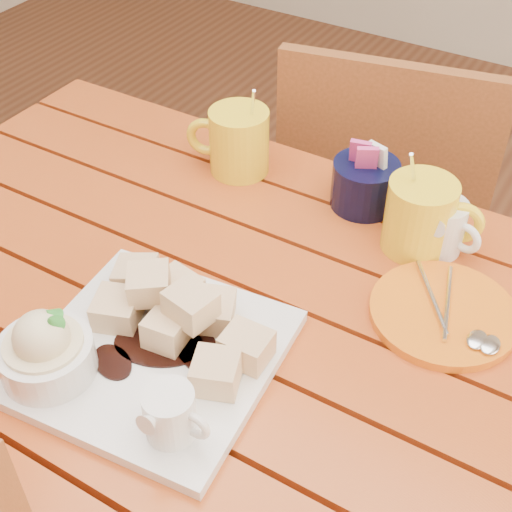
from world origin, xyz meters
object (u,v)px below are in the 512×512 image
Objects in this scene: orange_saucer at (444,314)px; chair_far at (383,209)px; coffee_mug_right at (422,215)px; coffee_mug_left at (237,140)px; dessert_plate at (130,346)px; table at (222,365)px.

chair_far is (-0.27, 0.51, -0.27)m from orange_saucer.
orange_saucer is at bearing -70.11° from coffee_mug_right.
coffee_mug_left is 0.50m from chair_far.
chair_far is at bearing 88.26° from dessert_plate.
orange_saucer is 0.64m from chair_far.
chair_far reaches higher than dessert_plate.
dessert_plate is 1.62× the size of orange_saucer.
coffee_mug_right reaches higher than dessert_plate.
coffee_mug_left is at bearing 105.25° from dessert_plate.
coffee_mug_left is 0.44m from orange_saucer.
table is 6.27× the size of orange_saucer.
chair_far reaches higher than table.
coffee_mug_left is at bearing 57.16° from chair_far.
chair_far is (0.02, 0.78, -0.29)m from dessert_plate.
coffee_mug_left is (-0.11, 0.42, 0.02)m from dessert_plate.
coffee_mug_right is at bearing 125.78° from orange_saucer.
table is at bearing -78.88° from coffee_mug_left.
table is 7.44× the size of coffee_mug_left.
coffee_mug_left reaches higher than dessert_plate.
chair_far is (0.14, 0.36, -0.32)m from coffee_mug_left.
table is at bearing 79.82° from chair_far.
chair_far is at bearing 91.52° from table.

